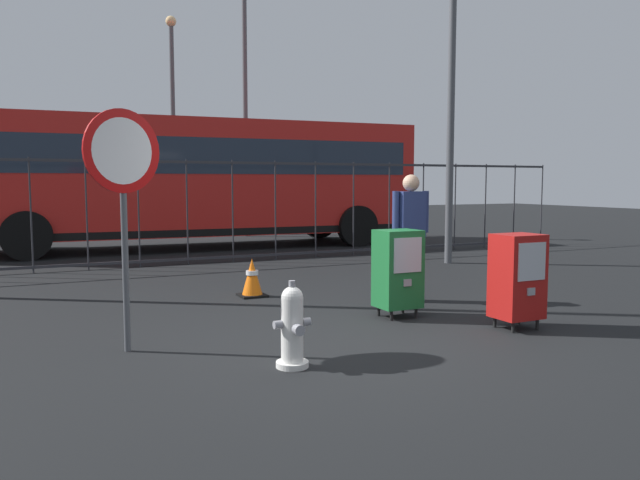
{
  "coord_description": "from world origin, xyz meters",
  "views": [
    {
      "loc": [
        -2.78,
        -5.29,
        1.57
      ],
      "look_at": [
        0.3,
        1.2,
        0.9
      ],
      "focal_mm": 34.85,
      "sensor_mm": 36.0,
      "label": 1
    }
  ],
  "objects": [
    {
      "name": "ground_plane",
      "position": [
        0.0,
        0.0,
        0.0
      ],
      "size": [
        60.0,
        60.0,
        0.0
      ],
      "primitive_type": "plane",
      "color": "black"
    },
    {
      "name": "fire_hydrant",
      "position": [
        -0.78,
        -0.52,
        0.35
      ],
      "size": [
        0.33,
        0.32,
        0.75
      ],
      "color": "silver",
      "rests_on": "ground_plane"
    },
    {
      "name": "newspaper_box_primary",
      "position": [
        1.1,
        0.77,
        0.57
      ],
      "size": [
        0.48,
        0.42,
        1.02
      ],
      "color": "black",
      "rests_on": "ground_plane"
    },
    {
      "name": "newspaper_box_secondary",
      "position": [
        1.94,
        -0.26,
        0.57
      ],
      "size": [
        0.48,
        0.42,
        1.02
      ],
      "color": "black",
      "rests_on": "ground_plane"
    },
    {
      "name": "stop_sign",
      "position": [
        -1.97,
        0.58,
        1.6
      ],
      "size": [
        0.71,
        0.31,
        2.23
      ],
      "color": "#4C4F54",
      "rests_on": "ground_plane"
    },
    {
      "name": "pedestrian",
      "position": [
        1.77,
        1.53,
        0.95
      ],
      "size": [
        0.55,
        0.22,
        1.67
      ],
      "color": "black",
      "rests_on": "ground_plane"
    },
    {
      "name": "traffic_cone",
      "position": [
        0.0,
        2.75,
        0.26
      ],
      "size": [
        0.36,
        0.36,
        0.53
      ],
      "color": "black",
      "rests_on": "ground_plane"
    },
    {
      "name": "fence_barrier",
      "position": [
        -0.0,
        6.46,
        1.02
      ],
      "size": [
        18.03,
        0.04,
        2.0
      ],
      "color": "#2D2D33",
      "rests_on": "ground_plane"
    },
    {
      "name": "bus_near",
      "position": [
        0.95,
        9.46,
        1.71
      ],
      "size": [
        10.62,
        3.22,
        3.0
      ],
      "rotation": [
        0.0,
        0.0,
        -0.05
      ],
      "color": "red",
      "rests_on": "ground_plane"
    },
    {
      "name": "street_light_near_left",
      "position": [
        1.37,
        13.84,
        3.81
      ],
      "size": [
        0.32,
        0.32,
        6.52
      ],
      "color": "#4C4F54",
      "rests_on": "ground_plane"
    },
    {
      "name": "street_light_far_left",
      "position": [
        3.03,
        11.94,
        4.32
      ],
      "size": [
        0.32,
        0.32,
        7.5
      ],
      "color": "#4C4F54",
      "rests_on": "ground_plane"
    },
    {
      "name": "street_light_far_right",
      "position": [
        4.62,
        4.47,
        4.96
      ],
      "size": [
        0.32,
        0.32,
        8.74
      ],
      "color": "#4C4F54",
      "rests_on": "ground_plane"
    }
  ]
}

